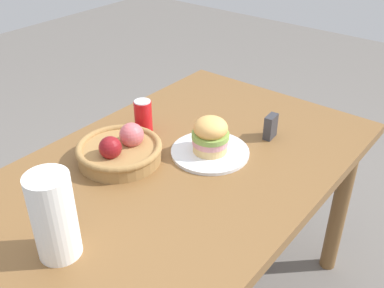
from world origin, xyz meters
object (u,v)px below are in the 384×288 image
object	(u,v)px
sandwich	(210,135)
napkin_holder	(271,127)
plate	(210,152)
paper_towel_roll	(54,216)
fruit_basket	(120,150)
soda_can	(143,116)

from	to	relation	value
sandwich	napkin_holder	bearing A→B (deg)	-25.40
plate	paper_towel_roll	bearing A→B (deg)	177.98
sandwich	fruit_basket	bearing A→B (deg)	135.90
paper_towel_roll	napkin_holder	xyz separation A→B (m)	(0.84, -0.13, -0.07)
soda_can	napkin_holder	world-z (taller)	soda_can
paper_towel_roll	napkin_holder	bearing A→B (deg)	-8.68
soda_can	plate	bearing A→B (deg)	-84.23
soda_can	paper_towel_roll	xyz separation A→B (m)	(-0.59, -0.27, 0.06)
sandwich	napkin_holder	distance (m)	0.25
fruit_basket	napkin_holder	xyz separation A→B (m)	(0.45, -0.32, 0.00)
napkin_holder	sandwich	bearing A→B (deg)	149.26
plate	fruit_basket	xyz separation A→B (m)	(-0.22, 0.21, 0.03)
plate	napkin_holder	size ratio (longest dim) A/B	3.03
sandwich	fruit_basket	world-z (taller)	sandwich
fruit_basket	paper_towel_roll	distance (m)	0.45
paper_towel_roll	soda_can	bearing A→B (deg)	24.32
plate	fruit_basket	size ratio (longest dim) A/B	0.94
plate	sandwich	size ratio (longest dim) A/B	2.11
sandwich	soda_can	bearing A→B (deg)	95.77
soda_can	fruit_basket	bearing A→B (deg)	-158.98
soda_can	napkin_holder	distance (m)	0.47
soda_can	paper_towel_roll	bearing A→B (deg)	-155.68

